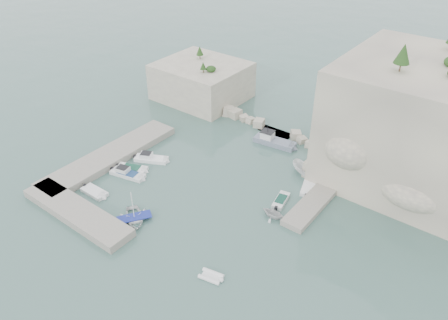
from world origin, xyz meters
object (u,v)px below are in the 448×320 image
Objects in this scene: inflatable_dinghy at (211,277)px; tender_east_d at (305,175)px; tender_east_a at (273,217)px; tender_east_c at (309,187)px; rowboat at (135,220)px; motorboat_d at (128,176)px; motorboat_b at (151,161)px; motorboat_c at (132,170)px; tender_east_b at (281,202)px; work_boat at (275,144)px; motorboat_e at (95,194)px.

tender_east_d reaches higher than inflatable_dinghy.
tender_east_a is 0.56× the size of tender_east_c.
rowboat is 17.91m from tender_east_a.
motorboat_d is 5.01m from motorboat_b.
motorboat_c and tender_east_b have the same top height.
tender_east_b is (21.80, 7.05, 0.00)m from motorboat_c.
tender_east_c is at bearing -41.69° from work_boat.
motorboat_d is at bearing -87.33° from motorboat_c.
motorboat_b is 1.30× the size of motorboat_e.
tender_east_d is at bearing 1.00° from motorboat_b.
motorboat_e is 1.55× the size of inflatable_dinghy.
rowboat is at bearing 162.44° from inflatable_dinghy.
tender_east_b is at bearing 81.19° from inflatable_dinghy.
tender_east_d is at bearing -37.14° from work_boat.
motorboat_c is 1.06× the size of rowboat.
motorboat_d reaches higher than rowboat.
tender_east_b is 5.56m from tender_east_c.
motorboat_e is at bearing -122.94° from work_boat.
motorboat_b is at bearing 88.31° from tender_east_a.
work_boat reaches higher than rowboat.
motorboat_d is at bearing 100.28° from tender_east_b.
tender_east_d is at bearing 25.24° from motorboat_d.
motorboat_b reaches higher than tender_east_c.
tender_east_c is (23.24, 12.43, 0.00)m from motorboat_c.
motorboat_b is (0.45, 3.65, 0.00)m from motorboat_c.
motorboat_e is at bearing 163.64° from inflatable_dinghy.
rowboat is at bearing -49.65° from motorboat_d.
tender_east_d reaches higher than motorboat_e.
work_boat is at bearing 46.73° from motorboat_d.
motorboat_b is at bearing 79.61° from motorboat_d.
motorboat_b is 24.42m from tender_east_c.
work_boat reaches higher than motorboat_c.
tender_east_a reaches higher than motorboat_e.
tender_east_a is 10.89m from tender_east_d.
tender_east_c is at bearing 39.81° from motorboat_e.
work_boat reaches higher than tender_east_b.
tender_east_a reaches higher than rowboat.
motorboat_c and motorboat_e have the same top height.
tender_east_a reaches higher than tender_east_c.
rowboat is (8.72, -7.54, 0.00)m from motorboat_c.
rowboat is at bearing 169.30° from tender_east_d.
inflatable_dinghy is (22.11, -12.65, 0.00)m from motorboat_b.
motorboat_b is 1.03× the size of tender_east_c.
motorboat_e is at bearing 112.18° from tender_east_c.
tender_east_b is (21.64, 14.16, 0.00)m from motorboat_e.
motorboat_e is 24.93m from tender_east_a.
tender_east_b is at bearing 146.92° from tender_east_c.
tender_east_b is at bearing -8.43° from rowboat.
tender_east_a is (0.01, 12.80, 0.00)m from inflatable_dinghy.
inflatable_dinghy is at bearing -158.11° from tender_east_d.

